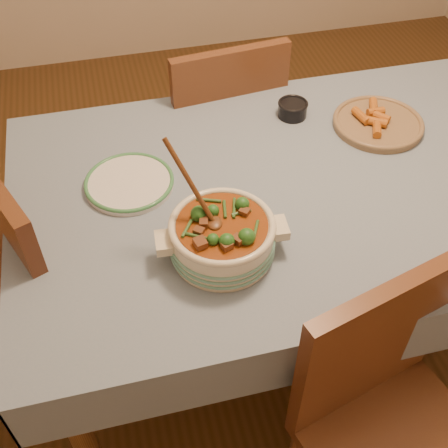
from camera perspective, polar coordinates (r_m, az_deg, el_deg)
The scene contains 8 objects.
floor at distance 2.27m, azimuth 5.30°, elevation -10.15°, with size 4.50×4.50×0.00m, color #462E14.
dining_table at distance 1.76m, azimuth 6.73°, elevation 2.01°, with size 1.68×1.08×0.76m.
stew_casserole at distance 1.44m, azimuth -0.21°, elevation -1.10°, with size 0.35×0.28×0.33m.
white_plate at distance 1.69m, azimuth -9.60°, elevation 4.18°, with size 0.29×0.29×0.02m.
condiment_bowl at distance 1.95m, azimuth 6.99°, elevation 11.59°, with size 0.13×0.13×0.05m.
fried_plate at distance 1.96m, azimuth 15.41°, elevation 9.97°, with size 0.31×0.31×0.05m.
chair_far at distance 2.28m, azimuth -0.39°, elevation 9.63°, with size 0.48×0.48×0.93m.
chair_near at distance 1.55m, azimuth 16.23°, elevation -18.26°, with size 0.53×0.53×0.92m.
Camera 1 is at (-0.50, -1.17, 1.88)m, focal length 45.00 mm.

